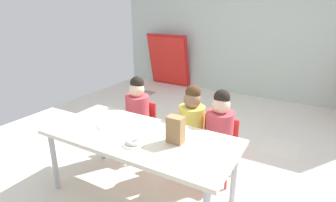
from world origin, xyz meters
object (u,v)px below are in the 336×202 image
seated_child_middle_seat (192,121)px  paper_bag_brown (176,130)px  seated_child_far_right (220,127)px  craft_table (140,140)px  folded_activity_table (169,60)px  paper_plate_center_table (107,126)px  paper_plate_near_edge (134,144)px  seated_child_near_camera (138,109)px  donut_powdered_on_plate (134,142)px

seated_child_middle_seat → paper_bag_brown: size_ratio=4.17×
seated_child_far_right → paper_bag_brown: size_ratio=4.17×
craft_table → folded_activity_table: size_ratio=1.52×
folded_activity_table → paper_plate_center_table: folded_activity_table is taller
paper_plate_near_edge → paper_plate_center_table: 0.44m
craft_table → paper_bag_brown: bearing=6.8°
paper_plate_center_table → seated_child_far_right: bearing=35.3°
seated_child_middle_seat → folded_activity_table: 3.19m
craft_table → seated_child_middle_seat: (0.21, 0.60, -0.00)m
seated_child_near_camera → folded_activity_table: bearing=113.2°
donut_powdered_on_plate → folded_activity_table: bearing=115.8°
craft_table → seated_child_far_right: 0.78m
paper_plate_center_table → seated_child_middle_seat: bearing=47.0°
donut_powdered_on_plate → craft_table: bearing=110.9°
seated_child_far_right → paper_plate_near_edge: 0.88m
seated_child_far_right → donut_powdered_on_plate: size_ratio=7.59×
paper_plate_near_edge → donut_powdered_on_plate: (0.00, 0.00, 0.02)m
folded_activity_table → paper_plate_near_edge: bearing=-64.2°
seated_child_near_camera → paper_plate_near_edge: size_ratio=5.10×
folded_activity_table → craft_table: bearing=-64.0°
seated_child_near_camera → paper_plate_center_table: size_ratio=5.10×
craft_table → seated_child_near_camera: size_ratio=1.80×
seated_child_near_camera → seated_child_far_right: size_ratio=1.00×
seated_child_middle_seat → seated_child_far_right: (0.29, 0.00, 0.00)m
paper_plate_center_table → donut_powdered_on_plate: 0.44m
paper_bag_brown → donut_powdered_on_plate: paper_bag_brown is taller
seated_child_middle_seat → seated_child_near_camera: bearing=180.0°
paper_plate_near_edge → craft_table: bearing=110.9°
seated_child_far_right → paper_plate_near_edge: (-0.44, -0.76, 0.06)m
seated_child_far_right → donut_powdered_on_plate: bearing=-119.9°
seated_child_far_right → paper_plate_center_table: seated_child_far_right is taller
paper_bag_brown → paper_plate_near_edge: (-0.26, -0.20, -0.11)m
craft_table → seated_child_far_right: (0.50, 0.60, -0.00)m
seated_child_near_camera → donut_powdered_on_plate: bearing=-55.8°
seated_child_near_camera → paper_bag_brown: bearing=-35.8°
paper_bag_brown → paper_plate_center_table: 0.69m
donut_powdered_on_plate → paper_plate_center_table: bearing=159.8°
seated_child_middle_seat → donut_powdered_on_plate: bearing=-101.0°
paper_bag_brown → seated_child_middle_seat: bearing=101.9°
donut_powdered_on_plate → paper_bag_brown: bearing=36.5°
craft_table → paper_plate_near_edge: paper_plate_near_edge is taller
paper_bag_brown → donut_powdered_on_plate: 0.34m
paper_bag_brown → craft_table: bearing=-173.2°
folded_activity_table → donut_powdered_on_plate: (1.64, -3.40, 0.10)m
paper_bag_brown → paper_plate_center_table: size_ratio=1.22×
craft_table → paper_plate_center_table: 0.36m
seated_child_middle_seat → donut_powdered_on_plate: seated_child_middle_seat is taller
craft_table → seated_child_far_right: seated_child_far_right is taller
seated_child_middle_seat → folded_activity_table: folded_activity_table is taller
craft_table → paper_plate_near_edge: 0.18m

